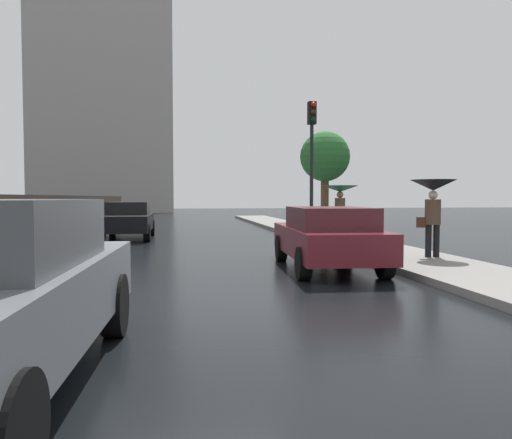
{
  "coord_description": "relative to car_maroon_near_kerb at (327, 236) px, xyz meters",
  "views": [
    {
      "loc": [
        -0.26,
        -6.45,
        1.51
      ],
      "look_at": [
        1.78,
        6.32,
        0.93
      ],
      "focal_mm": 34.73,
      "sensor_mm": 36.0,
      "label": 1
    }
  ],
  "objects": [
    {
      "name": "car_black_mid_road",
      "position": [
        -4.87,
        8.6,
        0.01
      ],
      "size": [
        1.74,
        4.26,
        1.34
      ],
      "rotation": [
        0.0,
        0.0,
        3.14
      ],
      "color": "black",
      "rests_on": "ground"
    },
    {
      "name": "car_maroon_near_kerb",
      "position": [
        0.0,
        0.0,
        0.0
      ],
      "size": [
        1.96,
        4.27,
        1.31
      ],
      "rotation": [
        0.0,
        0.0,
        -0.06
      ],
      "color": "maroon",
      "rests_on": "ground"
    },
    {
      "name": "ground",
      "position": [
        -2.86,
        -3.53,
        -0.7
      ],
      "size": [
        120.0,
        120.0,
        0.0
      ],
      "primitive_type": "plane",
      "color": "black"
    },
    {
      "name": "pedestrian_with_umbrella_far",
      "position": [
        1.91,
        4.84,
        0.86
      ],
      "size": [
        1.13,
        1.13,
        1.73
      ],
      "rotation": [
        0.0,
        0.0,
        -0.12
      ],
      "color": "black",
      "rests_on": "sidewalk_strip"
    },
    {
      "name": "street_tree_near",
      "position": [
        3.83,
        12.74,
        2.68
      ],
      "size": [
        2.36,
        2.36,
        4.62
      ],
      "color": "#4C3823",
      "rests_on": "ground"
    },
    {
      "name": "traffic_light",
      "position": [
        1.36,
        6.17,
        2.59
      ],
      "size": [
        0.26,
        0.39,
        4.56
      ],
      "color": "black",
      "rests_on": "sidewalk_strip"
    },
    {
      "name": "pedestrian_with_umbrella_near",
      "position": [
        2.66,
        0.53,
        0.85
      ],
      "size": [
        1.02,
        1.02,
        1.77
      ],
      "rotation": [
        0.0,
        0.0,
        2.91
      ],
      "color": "black",
      "rests_on": "sidewalk_strip"
    },
    {
      "name": "distant_tower",
      "position": [
        -10.29,
        40.63,
        12.07
      ],
      "size": [
        13.71,
        7.69,
        29.29
      ],
      "color": "#9E9993",
      "rests_on": "ground"
    }
  ]
}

